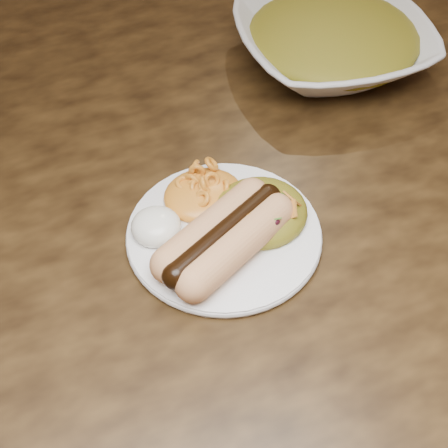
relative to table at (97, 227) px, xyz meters
name	(u,v)px	position (x,y,z in m)	size (l,w,h in m)	color
floor	(147,436)	(0.00, 0.00, -0.66)	(4.00, 4.00, 0.00)	#572914
table	(97,227)	(0.00, 0.00, 0.00)	(1.60, 0.90, 0.75)	#472F15
plate	(224,234)	(0.11, -0.15, 0.10)	(0.20, 0.20, 0.01)	white
hotdog	(224,236)	(0.10, -0.17, 0.12)	(0.13, 0.12, 0.04)	tan
mac_and_cheese	(203,187)	(0.11, -0.10, 0.12)	(0.09, 0.08, 0.03)	gold
sour_cream	(156,222)	(0.04, -0.12, 0.12)	(0.05, 0.05, 0.03)	white
taco_salad	(260,205)	(0.15, -0.14, 0.12)	(0.10, 0.10, 0.04)	#B4741C
serving_bowl	(332,44)	(0.36, 0.07, 0.12)	(0.25, 0.25, 0.06)	white
bowl_filling	(334,31)	(0.36, 0.07, 0.14)	(0.22, 0.22, 0.06)	#B4741C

